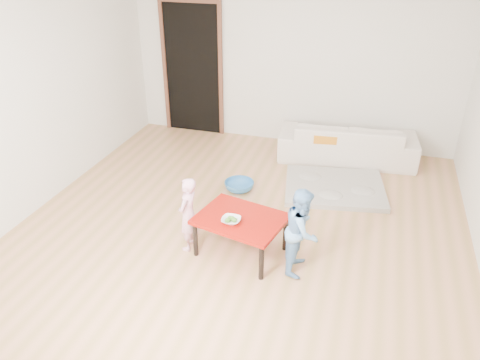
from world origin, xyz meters
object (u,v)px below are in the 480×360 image
at_px(sofa, 347,141).
at_px(bowl, 231,220).
at_px(red_table, 241,235).
at_px(basin, 239,186).
at_px(child_pink, 188,214).
at_px(child_blue, 302,230).

xyz_separation_m(sofa, bowl, (-0.90, -2.75, 0.17)).
height_order(red_table, basin, red_table).
height_order(bowl, basin, bowl).
height_order(sofa, child_pink, child_pink).
distance_m(child_blue, basin, 1.75).
distance_m(child_pink, child_blue, 1.19).
bearing_deg(red_table, child_pink, -172.64).
bearing_deg(sofa, basin, 42.35).
height_order(bowl, child_blue, child_blue).
relative_size(child_pink, basin, 2.15).
bearing_deg(child_pink, red_table, 100.85).
distance_m(bowl, basin, 1.48).
bearing_deg(bowl, child_pink, 174.87).
relative_size(bowl, basin, 0.49).
bearing_deg(red_table, bowl, -120.48).
relative_size(red_table, child_pink, 1.05).
bearing_deg(bowl, basin, 103.66).
height_order(child_pink, basin, child_pink).
height_order(child_pink, child_blue, child_blue).
distance_m(sofa, child_blue, 2.72).
bearing_deg(child_pink, basin, 177.30).
height_order(sofa, red_table, sofa).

